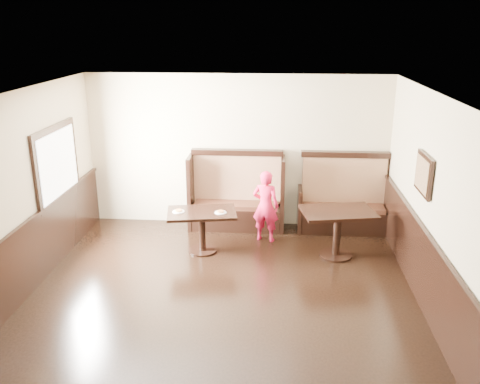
# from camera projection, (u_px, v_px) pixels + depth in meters

# --- Properties ---
(ground) EXTENTS (7.00, 7.00, 0.00)m
(ground) POSITION_uv_depth(u_px,v_px,m) (216.00, 325.00, 6.44)
(ground) COLOR black
(ground) RESTS_ON ground
(room_shell) EXTENTS (7.00, 7.00, 7.00)m
(room_shell) POSITION_uv_depth(u_px,v_px,m) (194.00, 266.00, 6.52)
(room_shell) COLOR #BFAC8A
(room_shell) RESTS_ON ground
(booth_main) EXTENTS (1.75, 0.72, 1.45)m
(booth_main) POSITION_uv_depth(u_px,v_px,m) (237.00, 200.00, 9.39)
(booth_main) COLOR black
(booth_main) RESTS_ON ground
(booth_neighbor) EXTENTS (1.65, 0.72, 1.45)m
(booth_neighbor) POSITION_uv_depth(u_px,v_px,m) (343.00, 205.00, 9.26)
(booth_neighbor) COLOR black
(booth_neighbor) RESTS_ON ground
(table_main) EXTENTS (1.21, 0.87, 0.71)m
(table_main) POSITION_uv_depth(u_px,v_px,m) (202.00, 221.00, 8.35)
(table_main) COLOR black
(table_main) RESTS_ON ground
(table_neighbor) EXTENTS (1.26, 0.94, 0.79)m
(table_neighbor) POSITION_uv_depth(u_px,v_px,m) (338.00, 222.00, 8.16)
(table_neighbor) COLOR black
(table_neighbor) RESTS_ON ground
(child) EXTENTS (0.52, 0.40, 1.27)m
(child) POSITION_uv_depth(u_px,v_px,m) (266.00, 206.00, 8.76)
(child) COLOR #DB1742
(child) RESTS_ON ground
(pizza_plate_left) EXTENTS (0.20, 0.20, 0.04)m
(pizza_plate_left) POSITION_uv_depth(u_px,v_px,m) (178.00, 211.00, 8.28)
(pizza_plate_left) COLOR white
(pizza_plate_left) RESTS_ON table_main
(pizza_plate_right) EXTENTS (0.19, 0.19, 0.04)m
(pizza_plate_right) POSITION_uv_depth(u_px,v_px,m) (221.00, 212.00, 8.24)
(pizza_plate_right) COLOR white
(pizza_plate_right) RESTS_ON table_main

